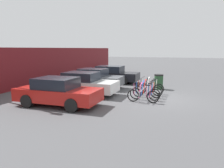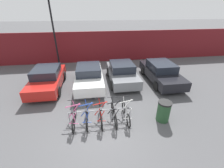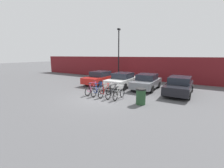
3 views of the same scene
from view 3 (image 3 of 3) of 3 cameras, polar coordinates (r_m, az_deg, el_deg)
ground_plane at (r=11.00m, az=-4.30°, el=-5.43°), size 120.00×120.00×0.00m
hoarding_wall at (r=19.17m, az=12.41°, el=5.74°), size 36.00×0.16×2.88m
bike_rack at (r=11.41m, az=-2.36°, el=-2.34°), size 2.98×0.04×0.57m
bicycle_pink at (r=12.02m, az=-7.60°, el=-2.22°), size 0.68×1.71×1.05m
bicycle_blue at (r=11.68m, az=-5.38°, el=-2.57°), size 0.68×1.71×1.05m
bicycle_red at (r=11.31m, az=-2.73°, el=-2.97°), size 0.68×1.71×1.05m
bicycle_black at (r=10.98m, az=0.02°, el=-3.39°), size 0.68×1.71×1.05m
bicycle_white at (r=10.70m, az=2.66°, el=-3.78°), size 0.68×1.71×1.05m
car_red at (r=16.19m, az=-4.60°, el=2.37°), size 1.91×4.18×1.40m
car_white at (r=14.78m, az=4.07°, el=1.55°), size 1.91×4.21×1.40m
car_grey at (r=14.12m, az=13.02°, el=0.85°), size 1.91×3.97×1.40m
car_black at (r=13.23m, az=24.25°, el=-0.50°), size 1.91×4.49×1.40m
lamp_post at (r=19.47m, az=2.56°, el=12.19°), size 0.24×0.44×6.34m
trash_bin at (r=9.71m, az=10.92°, el=-4.66°), size 0.63×0.63×1.03m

